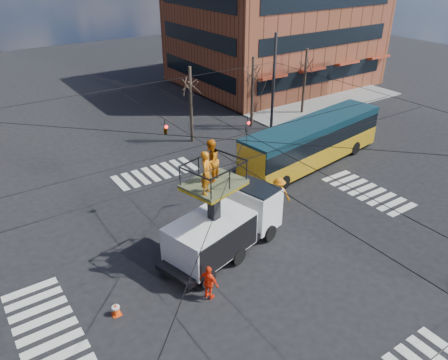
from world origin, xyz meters
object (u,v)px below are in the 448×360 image
traffic_cone (116,309)px  flagger (279,194)px  worker_ground (209,283)px  utility_truck (225,216)px  city_bus (313,141)px

traffic_cone → flagger: 11.54m
worker_ground → flagger: size_ratio=0.83×
utility_truck → city_bus: (10.92, 5.01, -0.34)m
worker_ground → flagger: bearing=-80.6°
flagger → city_bus: bearing=77.2°
worker_ground → flagger: (7.40, 4.02, 0.18)m
worker_ground → utility_truck: bearing=-64.7°
traffic_cone → flagger: bearing=13.4°
worker_ground → flagger: flagger is taller
traffic_cone → worker_ground: worker_ground is taller
utility_truck → flagger: bearing=3.2°
utility_truck → traffic_cone: size_ratio=11.89×
city_bus → worker_ground: (-13.46, -7.49, -0.87)m
city_bus → traffic_cone: city_bus is taller
worker_ground → city_bus: bearing=-80.0°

